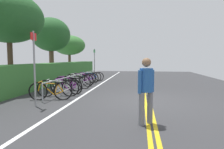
{
  "coord_description": "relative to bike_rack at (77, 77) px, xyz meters",
  "views": [
    {
      "loc": [
        -7.33,
        0.29,
        1.6
      ],
      "look_at": [
        2.49,
        1.74,
        0.78
      ],
      "focal_mm": 30.65,
      "sensor_mm": 36.0,
      "label": 1
    }
  ],
  "objects": [
    {
      "name": "bike_lane_stripe_white",
      "position": [
        -3.01,
        -1.05,
        -0.56
      ],
      "size": [
        31.35,
        0.12,
        0.0
      ],
      "primitive_type": "cube",
      "color": "white",
      "rests_on": "ground_plane"
    },
    {
      "name": "centre_line_yellow_inner",
      "position": [
        -3.01,
        -3.89,
        -0.56
      ],
      "size": [
        31.35,
        0.1,
        0.0
      ],
      "primitive_type": "cube",
      "color": "gold",
      "rests_on": "ground_plane"
    },
    {
      "name": "bicycle_4",
      "position": [
        -0.46,
        -0.06,
        -0.22
      ],
      "size": [
        0.46,
        1.71,
        0.72
      ],
      "color": "black",
      "rests_on": "ground_plane"
    },
    {
      "name": "bicycle_1",
      "position": [
        -2.7,
        -0.07,
        -0.2
      ],
      "size": [
        0.56,
        1.74,
        0.77
      ],
      "color": "black",
      "rests_on": "ground_plane"
    },
    {
      "name": "bicycle_2",
      "position": [
        -1.97,
        -0.12,
        -0.23
      ],
      "size": [
        0.47,
        1.69,
        0.71
      ],
      "color": "black",
      "rests_on": "ground_plane"
    },
    {
      "name": "bicycle_5",
      "position": [
        0.42,
        0.02,
        -0.21
      ],
      "size": [
        0.46,
        1.81,
        0.75
      ],
      "color": "black",
      "rests_on": "ground_plane"
    },
    {
      "name": "sign_post_near",
      "position": [
        -4.47,
        -0.05,
        0.93
      ],
      "size": [
        0.36,
        0.06,
        2.51
      ],
      "color": "gray",
      "rests_on": "ground_plane"
    },
    {
      "name": "bicycle_6",
      "position": [
        1.14,
        0.07,
        -0.2
      ],
      "size": [
        0.53,
        1.69,
        0.76
      ],
      "color": "black",
      "rests_on": "ground_plane"
    },
    {
      "name": "tree_mid",
      "position": [
        -1.36,
        3.11,
        3.09
      ],
      "size": [
        3.46,
        3.46,
        4.91
      ],
      "color": "#473323",
      "rests_on": "ground_plane"
    },
    {
      "name": "pedestrian",
      "position": [
        -5.69,
        -3.67,
        0.37
      ],
      "size": [
        0.35,
        0.39,
        1.62
      ],
      "color": "slate",
      "rests_on": "ground_plane"
    },
    {
      "name": "sign_post_far",
      "position": [
        4.42,
        0.06,
        0.87
      ],
      "size": [
        0.36,
        0.06,
        2.38
      ],
      "color": "gray",
      "rests_on": "ground_plane"
    },
    {
      "name": "bicycle_8",
      "position": [
        2.69,
        0.02,
        -0.23
      ],
      "size": [
        0.5,
        1.66,
        0.71
      ],
      "color": "black",
      "rests_on": "ground_plane"
    },
    {
      "name": "tree_extra",
      "position": [
        8.12,
        3.54,
        2.39
      ],
      "size": [
        3.17,
        3.17,
        3.93
      ],
      "color": "brown",
      "rests_on": "ground_plane"
    },
    {
      "name": "hedge_backdrop",
      "position": [
        1.5,
        2.15,
        0.1
      ],
      "size": [
        16.81,
        1.05,
        1.33
      ],
      "primitive_type": "cube",
      "color": "#387533",
      "rests_on": "ground_plane"
    },
    {
      "name": "bike_rack",
      "position": [
        0.0,
        0.0,
        0.0
      ],
      "size": [
        7.86,
        0.05,
        0.73
      ],
      "color": "#9EA0A5",
      "rests_on": "ground_plane"
    },
    {
      "name": "centre_line_yellow_outer",
      "position": [
        -3.01,
        -3.73,
        -0.56
      ],
      "size": [
        31.35,
        0.1,
        0.0
      ],
      "primitive_type": "cube",
      "color": "gold",
      "rests_on": "ground_plane"
    },
    {
      "name": "ground_plane",
      "position": [
        -3.01,
        -3.81,
        -0.58
      ],
      "size": [
        34.83,
        11.66,
        0.05
      ],
      "primitive_type": "cube",
      "color": "#353538"
    },
    {
      "name": "bicycle_9",
      "position": [
        3.33,
        -0.04,
        -0.24
      ],
      "size": [
        0.46,
        1.69,
        0.68
      ],
      "color": "black",
      "rests_on": "ground_plane"
    },
    {
      "name": "bicycle_0",
      "position": [
        -3.4,
        -0.07,
        -0.2
      ],
      "size": [
        0.5,
        1.67,
        0.76
      ],
      "color": "black",
      "rests_on": "ground_plane"
    },
    {
      "name": "tree_far_right",
      "position": [
        3.58,
        3.26,
        2.85
      ],
      "size": [
        2.91,
        2.91,
        4.71
      ],
      "color": "brown",
      "rests_on": "ground_plane"
    },
    {
      "name": "bicycle_7",
      "position": [
        1.95,
        -0.0,
        -0.23
      ],
      "size": [
        0.46,
        1.65,
        0.7
      ],
      "color": "black",
      "rests_on": "ground_plane"
    },
    {
      "name": "bicycle_3",
      "position": [
        -1.12,
        0.12,
        -0.22
      ],
      "size": [
        0.68,
        1.68,
        0.73
      ],
      "color": "black",
      "rests_on": "ground_plane"
    }
  ]
}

